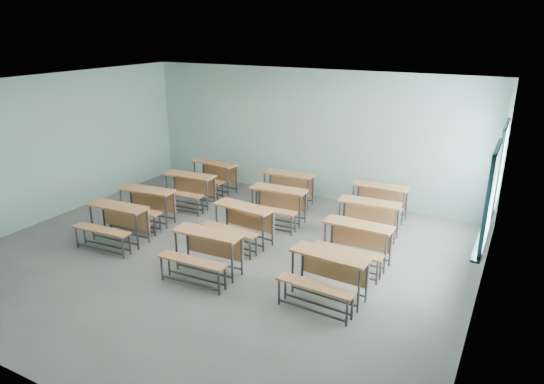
{
  "coord_description": "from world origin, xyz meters",
  "views": [
    {
      "loc": [
        4.82,
        -6.93,
        4.21
      ],
      "look_at": [
        0.46,
        1.2,
        1.0
      ],
      "focal_mm": 32.0,
      "sensor_mm": 36.0,
      "label": 1
    }
  ],
  "objects_px": {
    "desk_unit_r3c0": "(212,173)",
    "desk_unit_r3c1": "(287,185)",
    "desk_unit_r1c0": "(144,202)",
    "desk_unit_r3c2": "(379,198)",
    "desk_unit_r0c0": "(115,219)",
    "desk_unit_r0c1": "(205,248)",
    "desk_unit_r0c2": "(326,271)",
    "desk_unit_r1c2": "(356,239)",
    "desk_unit_r2c2": "(368,215)",
    "desk_unit_r2c1": "(277,201)",
    "desk_unit_r2c0": "(187,186)",
    "desk_unit_r1c1": "(241,219)"
  },
  "relations": [
    {
      "from": "desk_unit_r0c1",
      "to": "desk_unit_r3c2",
      "type": "distance_m",
      "value": 4.39
    },
    {
      "from": "desk_unit_r3c2",
      "to": "desk_unit_r0c0",
      "type": "bearing_deg",
      "value": -138.16
    },
    {
      "from": "desk_unit_r3c0",
      "to": "desk_unit_r3c2",
      "type": "distance_m",
      "value": 4.39
    },
    {
      "from": "desk_unit_r3c1",
      "to": "desk_unit_r2c0",
      "type": "bearing_deg",
      "value": -152.36
    },
    {
      "from": "desk_unit_r0c2",
      "to": "desk_unit_r3c0",
      "type": "distance_m",
      "value": 5.85
    },
    {
      "from": "desk_unit_r2c0",
      "to": "desk_unit_r3c0",
      "type": "distance_m",
      "value": 1.18
    },
    {
      "from": "desk_unit_r0c2",
      "to": "desk_unit_r3c0",
      "type": "xyz_separation_m",
      "value": [
        -4.65,
        3.55,
        0.0
      ]
    },
    {
      "from": "desk_unit_r0c2",
      "to": "desk_unit_r1c2",
      "type": "bearing_deg",
      "value": 92.82
    },
    {
      "from": "desk_unit_r0c0",
      "to": "desk_unit_r2c2",
      "type": "xyz_separation_m",
      "value": [
        4.37,
        2.61,
        0.0
      ]
    },
    {
      "from": "desk_unit_r1c0",
      "to": "desk_unit_r2c1",
      "type": "relative_size",
      "value": 1.04
    },
    {
      "from": "desk_unit_r0c0",
      "to": "desk_unit_r2c0",
      "type": "distance_m",
      "value": 2.38
    },
    {
      "from": "desk_unit_r2c0",
      "to": "desk_unit_r1c2",
      "type": "bearing_deg",
      "value": -17.0
    },
    {
      "from": "desk_unit_r2c1",
      "to": "desk_unit_r3c1",
      "type": "xyz_separation_m",
      "value": [
        -0.31,
        1.12,
        0.0
      ]
    },
    {
      "from": "desk_unit_r0c2",
      "to": "desk_unit_r1c1",
      "type": "relative_size",
      "value": 0.98
    },
    {
      "from": "desk_unit_r1c0",
      "to": "desk_unit_r0c1",
      "type": "bearing_deg",
      "value": -33.19
    },
    {
      "from": "desk_unit_r3c0",
      "to": "desk_unit_r3c1",
      "type": "height_order",
      "value": "same"
    },
    {
      "from": "desk_unit_r1c0",
      "to": "desk_unit_r3c2",
      "type": "xyz_separation_m",
      "value": [
        4.45,
        2.68,
        0.0
      ]
    },
    {
      "from": "desk_unit_r1c1",
      "to": "desk_unit_r2c0",
      "type": "distance_m",
      "value": 2.55
    },
    {
      "from": "desk_unit_r2c2",
      "to": "desk_unit_r3c2",
      "type": "relative_size",
      "value": 1.03
    },
    {
      "from": "desk_unit_r1c1",
      "to": "desk_unit_r3c2",
      "type": "height_order",
      "value": "same"
    },
    {
      "from": "desk_unit_r3c0",
      "to": "desk_unit_r1c0",
      "type": "bearing_deg",
      "value": -85.63
    },
    {
      "from": "desk_unit_r0c1",
      "to": "desk_unit_r3c1",
      "type": "xyz_separation_m",
      "value": [
        -0.31,
        3.8,
        0.0
      ]
    },
    {
      "from": "desk_unit_r0c0",
      "to": "desk_unit_r0c2",
      "type": "distance_m",
      "value": 4.52
    },
    {
      "from": "desk_unit_r0c0",
      "to": "desk_unit_r0c1",
      "type": "distance_m",
      "value": 2.35
    },
    {
      "from": "desk_unit_r0c1",
      "to": "desk_unit_r1c2",
      "type": "relative_size",
      "value": 1.02
    },
    {
      "from": "desk_unit_r1c2",
      "to": "desk_unit_r2c1",
      "type": "height_order",
      "value": "same"
    },
    {
      "from": "desk_unit_r1c1",
      "to": "desk_unit_r0c2",
      "type": "bearing_deg",
      "value": -22.09
    },
    {
      "from": "desk_unit_r3c0",
      "to": "desk_unit_r3c1",
      "type": "relative_size",
      "value": 1.03
    },
    {
      "from": "desk_unit_r1c0",
      "to": "desk_unit_r3c1",
      "type": "xyz_separation_m",
      "value": [
        2.22,
        2.53,
        0.0
      ]
    },
    {
      "from": "desk_unit_r1c0",
      "to": "desk_unit_r0c2",
      "type": "bearing_deg",
      "value": -19.17
    },
    {
      "from": "desk_unit_r1c0",
      "to": "desk_unit_r3c1",
      "type": "height_order",
      "value": "same"
    },
    {
      "from": "desk_unit_r0c0",
      "to": "desk_unit_r2c0",
      "type": "xyz_separation_m",
      "value": [
        -0.03,
        2.38,
        0.0
      ]
    },
    {
      "from": "desk_unit_r1c1",
      "to": "desk_unit_r2c2",
      "type": "bearing_deg",
      "value": 38.6
    },
    {
      "from": "desk_unit_r0c2",
      "to": "desk_unit_r3c2",
      "type": "bearing_deg",
      "value": 97.29
    },
    {
      "from": "desk_unit_r2c2",
      "to": "desk_unit_r3c0",
      "type": "height_order",
      "value": "same"
    },
    {
      "from": "desk_unit_r2c0",
      "to": "desk_unit_r3c0",
      "type": "relative_size",
      "value": 0.99
    },
    {
      "from": "desk_unit_r0c0",
      "to": "desk_unit_r3c2",
      "type": "height_order",
      "value": "same"
    },
    {
      "from": "desk_unit_r0c1",
      "to": "desk_unit_r1c1",
      "type": "relative_size",
      "value": 0.97
    },
    {
      "from": "desk_unit_r2c1",
      "to": "desk_unit_r2c2",
      "type": "bearing_deg",
      "value": 1.8
    },
    {
      "from": "desk_unit_r0c2",
      "to": "desk_unit_r2c0",
      "type": "bearing_deg",
      "value": 155.71
    },
    {
      "from": "desk_unit_r3c1",
      "to": "desk_unit_r2c2",
      "type": "bearing_deg",
      "value": -25.44
    },
    {
      "from": "desk_unit_r1c1",
      "to": "desk_unit_r2c2",
      "type": "distance_m",
      "value": 2.59
    },
    {
      "from": "desk_unit_r2c0",
      "to": "desk_unit_r2c2",
      "type": "height_order",
      "value": "same"
    },
    {
      "from": "desk_unit_r0c2",
      "to": "desk_unit_r1c2",
      "type": "relative_size",
      "value": 1.03
    },
    {
      "from": "desk_unit_r0c2",
      "to": "desk_unit_r2c2",
      "type": "bearing_deg",
      "value": 96.73
    },
    {
      "from": "desk_unit_r1c0",
      "to": "desk_unit_r3c1",
      "type": "bearing_deg",
      "value": 42.23
    },
    {
      "from": "desk_unit_r1c0",
      "to": "desk_unit_r2c1",
      "type": "bearing_deg",
      "value": 22.61
    },
    {
      "from": "desk_unit_r1c0",
      "to": "desk_unit_r3c0",
      "type": "bearing_deg",
      "value": 81.98
    },
    {
      "from": "desk_unit_r2c0",
      "to": "desk_unit_r2c2",
      "type": "bearing_deg",
      "value": -1.52
    },
    {
      "from": "desk_unit_r2c2",
      "to": "desk_unit_r3c2",
      "type": "distance_m",
      "value": 1.12
    }
  ]
}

